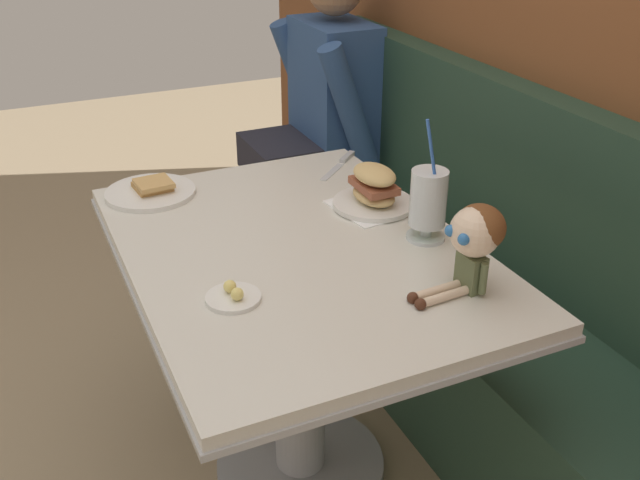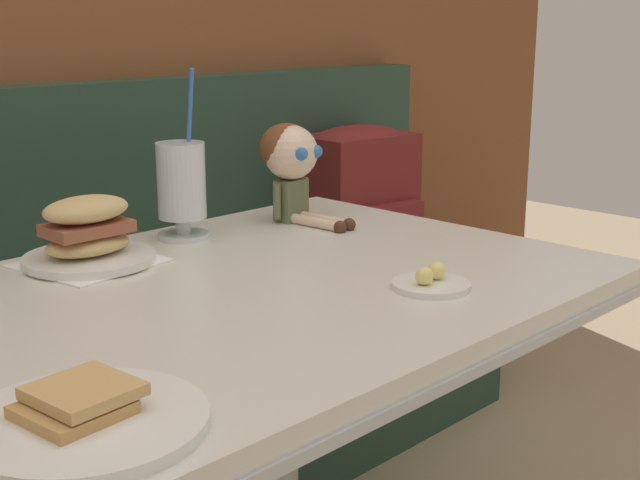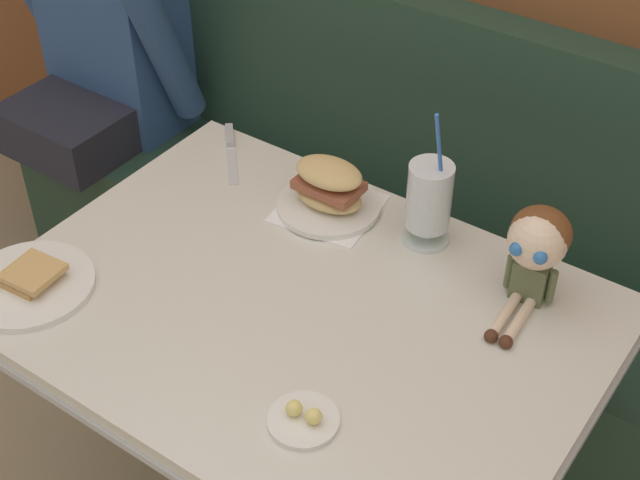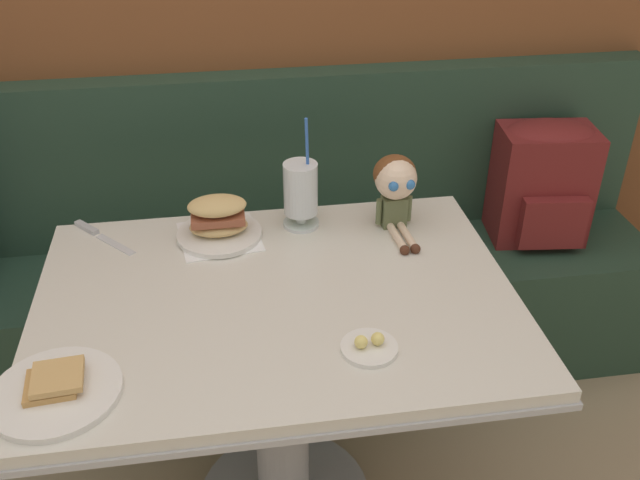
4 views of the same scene
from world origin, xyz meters
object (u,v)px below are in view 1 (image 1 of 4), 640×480
object	(u,v)px
sandwich_plate	(374,191)
diner_patron	(325,97)
toast_plate	(151,191)
butter_saucer	(233,296)
butter_knife	(343,161)
milkshake_glass	(428,202)
seated_doll	(475,236)

from	to	relation	value
sandwich_plate	diner_patron	world-z (taller)	diner_patron
diner_patron	toast_plate	bearing A→B (deg)	-52.35
butter_saucer	butter_knife	size ratio (longest dim) A/B	0.64
sandwich_plate	butter_knife	size ratio (longest dim) A/B	1.21
sandwich_plate	diner_patron	distance (m)	1.02
milkshake_glass	butter_knife	size ratio (longest dim) A/B	1.68
butter_knife	seated_doll	xyz separation A→B (m)	(0.78, -0.08, 0.12)
butter_saucer	seated_doll	world-z (taller)	seated_doll
toast_plate	butter_knife	bearing A→B (deg)	89.68
toast_plate	milkshake_glass	size ratio (longest dim) A/B	0.79
milkshake_glass	butter_knife	world-z (taller)	milkshake_glass
diner_patron	butter_knife	bearing A→B (deg)	-20.15
butter_knife	seated_doll	distance (m)	0.80
butter_knife	sandwich_plate	bearing A→B (deg)	-11.82
milkshake_glass	seated_doll	distance (m)	0.25
toast_plate	butter_knife	distance (m)	0.60
toast_plate	seated_doll	distance (m)	0.95
toast_plate	milkshake_glass	world-z (taller)	milkshake_glass
toast_plate	diner_patron	xyz separation A→B (m)	(-0.64, 0.83, -0.01)
toast_plate	butter_saucer	bearing A→B (deg)	3.24
toast_plate	butter_saucer	distance (m)	0.62
toast_plate	milkshake_glass	bearing A→B (deg)	45.66
diner_patron	milkshake_glass	bearing A→B (deg)	-13.06
sandwich_plate	butter_saucer	world-z (taller)	sandwich_plate
toast_plate	diner_patron	distance (m)	1.05
milkshake_glass	diner_patron	xyz separation A→B (m)	(-1.19, 0.28, -0.10)
toast_plate	diner_patron	bearing A→B (deg)	127.65
milkshake_glass	butter_knife	distance (m)	0.55
seated_doll	toast_plate	bearing A→B (deg)	-146.62
butter_saucer	diner_patron	distance (m)	1.49
milkshake_glass	toast_plate	bearing A→B (deg)	-134.34
sandwich_plate	seated_doll	distance (m)	0.47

